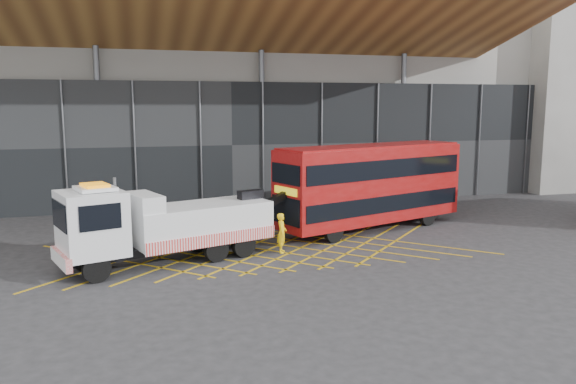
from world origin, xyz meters
name	(u,v)px	position (x,y,z in m)	size (l,w,h in m)	color
ground_plane	(232,253)	(0.00, 0.00, 0.00)	(120.00, 120.00, 0.00)	#2A292C
road_markings	(267,250)	(1.60, 0.00, 0.01)	(19.96, 7.16, 0.01)	gold
construction_building	(214,72)	(1.92, 18.40, 8.98)	(55.00, 23.97, 18.00)	gray
east_building	(574,63)	(32.00, 16.00, 10.00)	(15.00, 12.00, 20.00)	gray
recovery_truck	(162,224)	(-3.06, -0.94, 1.68)	(10.28, 5.17, 3.63)	black
bus_towed	(371,183)	(7.91, 2.81, 2.49)	(11.19, 6.12, 4.48)	maroon
worker	(282,233)	(2.14, -0.55, 0.90)	(0.65, 0.43, 1.79)	yellow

